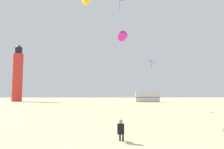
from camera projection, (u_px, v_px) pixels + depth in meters
The scene contains 8 objects.
kite_flyer_standing at pixel (121, 130), 10.37m from camera, with size 0.39×0.54×1.16m.
kite_tube_magenta at pixel (123, 36), 18.80m from camera, with size 2.35×2.68×8.53m.
kite_diamond_blue at pixel (151, 63), 30.23m from camera, with size 2.16×2.16×7.46m.
kite_tube_gold at pixel (86, 0), 20.65m from camera, with size 1.51×2.59×12.69m.
kite_diamond_lime at pixel (131, 36), 26.27m from camera, with size 3.43×3.43×10.54m.
kite_diamond_violet at pixel (120, 5), 22.46m from camera, with size 1.78×1.67×13.19m.
lighthouse_distant at pixel (18, 75), 59.12m from camera, with size 2.80×2.80×16.80m.
rv_van_silver at pixel (147, 97), 55.25m from camera, with size 6.59×2.78×2.80m.
Camera 1 is at (0.04, -6.38, 2.53)m, focal length 32.27 mm.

